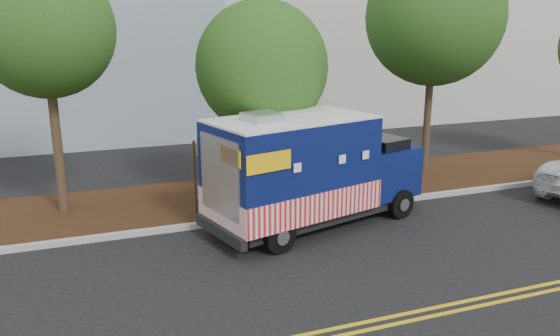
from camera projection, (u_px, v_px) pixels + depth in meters
name	position (u px, v px, depth m)	size (l,w,h in m)	color
ground	(275.00, 238.00, 14.14)	(120.00, 120.00, 0.00)	black
curb	(258.00, 218.00, 15.39)	(120.00, 0.18, 0.15)	#9E9E99
mulch_strip	(237.00, 196.00, 17.29)	(120.00, 4.00, 0.15)	black
centerline_near	(356.00, 324.00, 10.11)	(120.00, 0.10, 0.01)	gold
centerline_far	(362.00, 331.00, 9.88)	(120.00, 0.10, 0.01)	gold
tree_a	(45.00, 30.00, 14.40)	(3.66, 3.66, 7.07)	#38281C
tree_b	(262.00, 67.00, 16.01)	(3.90, 3.90, 6.10)	#38281C
tree_c	(434.00, 17.00, 18.55)	(4.68, 4.68, 7.92)	#38281C
sign_post	(195.00, 184.00, 14.66)	(0.06, 0.06, 2.40)	#473828
food_truck	(307.00, 174.00, 14.62)	(6.56, 3.76, 3.27)	black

